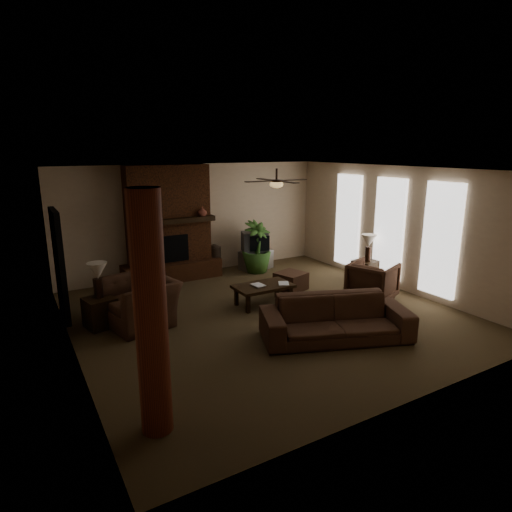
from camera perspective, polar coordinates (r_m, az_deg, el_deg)
room_shell at (r=8.16m, az=1.41°, el=1.45°), size 7.00×7.00×7.00m
fireplace at (r=10.75m, az=-11.32°, el=2.94°), size 2.40×0.70×2.80m
windows at (r=10.49m, az=17.12°, el=3.40°), size 0.08×3.65×2.35m
log_column at (r=4.89m, az=-13.70°, el=-7.78°), size 0.36×0.36×2.80m
doorway at (r=8.88m, az=-24.49°, el=-1.12°), size 0.10×1.00×2.10m
ceiling_fan at (r=8.45m, az=2.73°, el=9.63°), size 1.35×1.35×0.37m
sofa at (r=7.50m, az=10.52°, el=-7.24°), size 2.60×1.58×0.98m
armchair_left at (r=8.26m, az=-15.24°, el=-4.90°), size 1.12×1.46×1.14m
armchair_right at (r=9.55m, az=15.14°, el=-3.01°), size 1.10×1.13×0.91m
coffee_table at (r=8.97m, az=0.96°, el=-4.19°), size 1.20×0.70×0.43m
ottoman at (r=10.00m, az=4.62°, el=-3.31°), size 0.75×0.75×0.40m
tv_stand at (r=11.64m, az=-0.01°, el=-0.50°), size 0.94×0.68×0.50m
tv at (r=11.46m, az=-0.16°, el=1.89°), size 0.77×0.70×0.52m
floor_vase at (r=11.25m, az=-5.48°, el=-0.12°), size 0.34×0.34×0.77m
floor_plant at (r=11.33m, az=0.06°, el=-0.24°), size 1.11×1.51×0.76m
side_table_left at (r=8.42m, az=-19.86°, el=-7.02°), size 0.60×0.60×0.55m
lamp_left at (r=8.23m, az=-20.17°, el=-2.18°), size 0.43×0.43×0.65m
side_table_right at (r=10.78m, az=14.18°, el=-2.01°), size 0.59×0.59×0.55m
lamp_right at (r=10.56m, az=14.64°, el=1.70°), size 0.41×0.41×0.65m
mantel_plant at (r=10.13m, az=-15.65°, el=5.29°), size 0.49×0.51×0.33m
mantel_vase at (r=10.66m, az=-7.08°, el=5.82°), size 0.27×0.28×0.22m
book_a at (r=8.79m, az=-0.28°, el=-3.18°), size 0.22×0.04×0.29m
book_b at (r=8.97m, az=3.00°, el=-2.84°), size 0.20×0.12×0.29m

